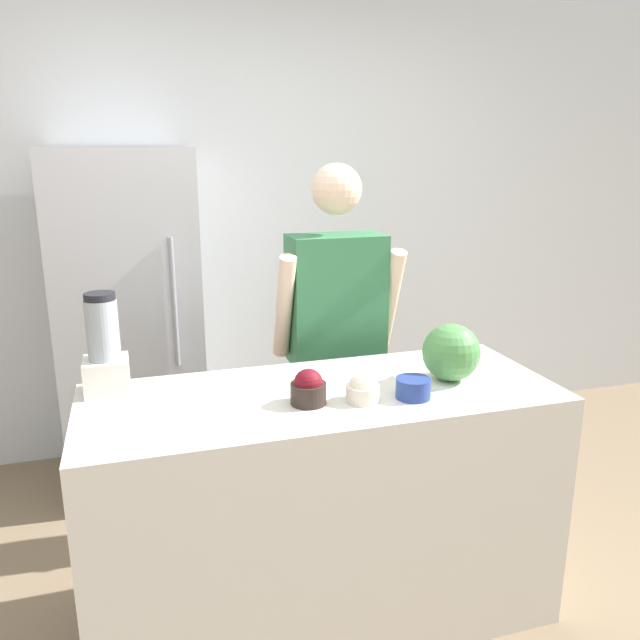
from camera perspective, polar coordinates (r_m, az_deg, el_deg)
The scene contains 10 objects.
wall_back at distance 3.67m, azimuth -7.52°, elevation 8.65°, with size 8.00×0.06×2.60m.
counter_island at distance 2.39m, azimuth 0.24°, elevation -16.62°, with size 1.65×0.65×0.90m.
refrigerator at distance 3.32m, azimuth -16.94°, elevation -0.26°, with size 0.67×0.70×1.72m.
person at distance 2.80m, azimuth 1.44°, elevation -2.61°, with size 0.55×0.26×1.66m.
cutting_board at distance 2.32m, azimuth 12.06°, elevation -5.40°, with size 0.40×0.23×0.01m.
watermelon at distance 2.27m, azimuth 11.90°, elevation -2.92°, with size 0.21×0.21×0.21m.
bowl_cherries at distance 2.07m, azimuth -1.07°, elevation -6.29°, with size 0.12×0.12×0.12m.
bowl_cream at distance 2.09m, azimuth 3.91°, elevation -6.33°, with size 0.11×0.11×0.10m.
bowl_small_blue at distance 2.14m, azimuth 8.52°, elevation -6.18°, with size 0.12×0.12×0.07m.
blender at distance 2.26m, azimuth -19.10°, elevation -2.72°, with size 0.15×0.15×0.35m.
Camera 1 is at (-0.60, -1.61, 1.70)m, focal length 35.00 mm.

